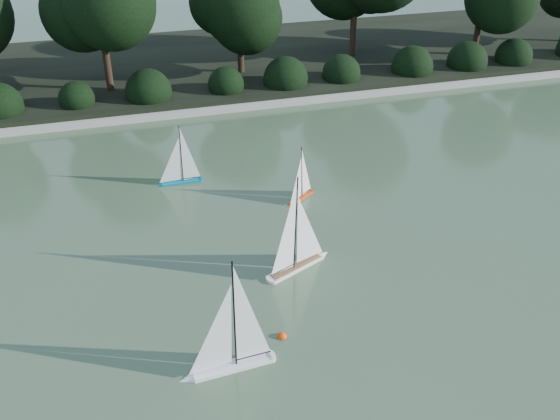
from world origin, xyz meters
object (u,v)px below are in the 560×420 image
sailboat_orange (300,192)px  sailboat_teal (177,174)px  sailboat_white_a (224,353)px  race_buoy (282,337)px  sailboat_white_b (301,252)px

sailboat_orange → sailboat_teal: bearing=147.7°
sailboat_white_a → race_buoy: (0.96, 0.42, -0.30)m
sailboat_white_b → sailboat_orange: sailboat_white_b is taller
sailboat_orange → sailboat_white_a: bearing=-120.2°
sailboat_orange → race_buoy: (-1.57, -3.93, -0.19)m
sailboat_white_b → sailboat_orange: (0.73, 2.27, -0.11)m
sailboat_white_b → sailboat_teal: bearing=113.0°
sailboat_white_b → race_buoy: bearing=-116.9°
sailboat_white_a → sailboat_orange: sailboat_white_a is taller
sailboat_white_a → race_buoy: 1.09m
sailboat_orange → sailboat_teal: sailboat_teal is taller
sailboat_white_a → race_buoy: size_ratio=12.41×
sailboat_white_a → sailboat_white_b: size_ratio=0.99×
sailboat_white_b → sailboat_orange: bearing=72.2°
sailboat_white_a → sailboat_teal: 5.82m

